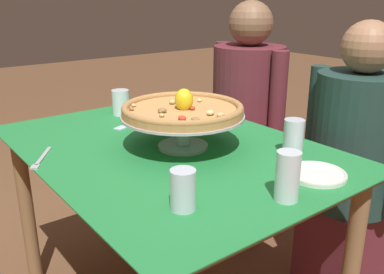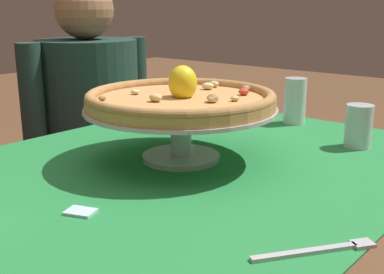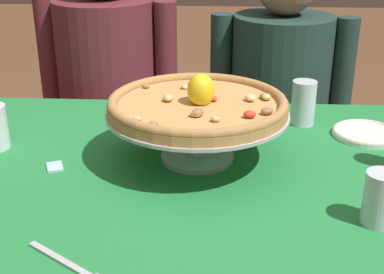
{
  "view_description": "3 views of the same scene",
  "coord_description": "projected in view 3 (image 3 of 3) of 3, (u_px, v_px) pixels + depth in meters",
  "views": [
    {
      "loc": [
        1.19,
        -0.8,
        1.28
      ],
      "look_at": [
        0.06,
        0.07,
        0.79
      ],
      "focal_mm": 39.19,
      "sensor_mm": 36.0,
      "label": 1
    },
    {
      "loc": [
        -0.74,
        -0.68,
        1.1
      ],
      "look_at": [
        0.1,
        0.04,
        0.8
      ],
      "focal_mm": 45.1,
      "sensor_mm": 36.0,
      "label": 2
    },
    {
      "loc": [
        0.11,
        -1.14,
        1.32
      ],
      "look_at": [
        0.03,
        0.1,
        0.79
      ],
      "focal_mm": 49.35,
      "sensor_mm": 36.0,
      "label": 3
    }
  ],
  "objects": [
    {
      "name": "side_plate",
      "position": [
        366.0,
        133.0,
        1.43
      ],
      "size": [
        0.18,
        0.18,
        0.02
      ],
      "color": "white",
      "rests_on": "dining_table"
    },
    {
      "name": "sugar_packet",
      "position": [
        55.0,
        167.0,
        1.25
      ],
      "size": [
        0.05,
        0.06,
        0.0
      ],
      "primitive_type": "cube",
      "rotation": [
        0.0,
        0.0,
        1.96
      ],
      "color": "silver",
      "rests_on": "dining_table"
    },
    {
      "name": "diner_right",
      "position": [
        277.0,
        125.0,
        1.98
      ],
      "size": [
        0.51,
        0.38,
        1.19
      ],
      "color": "maroon",
      "rests_on": "ground"
    },
    {
      "name": "pizza",
      "position": [
        198.0,
        104.0,
        1.24
      ],
      "size": [
        0.43,
        0.43,
        0.09
      ],
      "color": "tan",
      "rests_on": "pizza_stand"
    },
    {
      "name": "dining_table",
      "position": [
        176.0,
        203.0,
        1.31
      ],
      "size": [
        1.27,
        0.92,
        0.76
      ],
      "color": "olive",
      "rests_on": "ground"
    },
    {
      "name": "diner_left",
      "position": [
        110.0,
        111.0,
        2.0
      ],
      "size": [
        0.52,
        0.39,
        1.25
      ],
      "color": "maroon",
      "rests_on": "ground"
    },
    {
      "name": "water_glass_back_right",
      "position": [
        303.0,
        106.0,
        1.49
      ],
      "size": [
        0.07,
        0.07,
        0.13
      ],
      "color": "silver",
      "rests_on": "dining_table"
    },
    {
      "name": "pizza_stand",
      "position": [
        198.0,
        124.0,
        1.26
      ],
      "size": [
        0.44,
        0.44,
        0.12
      ],
      "color": "#B7B7C1",
      "rests_on": "dining_table"
    },
    {
      "name": "dinner_fork",
      "position": [
        71.0,
        266.0,
        0.9
      ],
      "size": [
        0.17,
        0.12,
        0.01
      ],
      "color": "#B7B7C1",
      "rests_on": "dining_table"
    },
    {
      "name": "water_glass_front_right",
      "position": [
        380.0,
        202.0,
        1.01
      ],
      "size": [
        0.07,
        0.07,
        0.11
      ],
      "color": "silver",
      "rests_on": "dining_table"
    }
  ]
}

